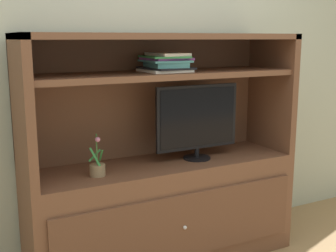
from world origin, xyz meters
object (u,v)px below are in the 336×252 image
at_px(media_console, 164,190).
at_px(potted_plant, 97,168).
at_px(magazine_stack, 166,63).
at_px(tv_monitor, 197,120).

xyz_separation_m(media_console, potted_plant, (-0.48, -0.08, 0.24)).
xyz_separation_m(potted_plant, magazine_stack, (0.49, 0.07, 0.60)).
bearing_deg(magazine_stack, tv_monitor, -8.13).
distance_m(media_console, magazine_stack, 0.84).
relative_size(media_console, tv_monitor, 2.97).
height_order(tv_monitor, magazine_stack, magazine_stack).
bearing_deg(tv_monitor, magazine_stack, 171.87).
relative_size(potted_plant, magazine_stack, 0.75).
relative_size(tv_monitor, magazine_stack, 1.80).
xyz_separation_m(media_console, magazine_stack, (0.01, -0.00, 0.84)).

